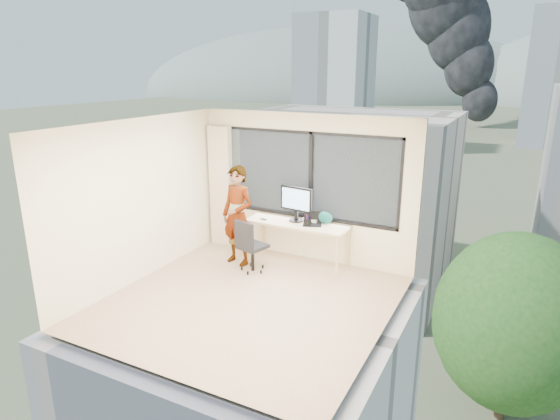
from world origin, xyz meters
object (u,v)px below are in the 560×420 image
Objects in this scene: monitor at (296,204)px; laptop at (312,219)px; game_console at (312,219)px; handbag at (325,217)px; person at (238,216)px; desk at (297,243)px; chair at (252,245)px.

monitor is 0.41m from laptop.
handbag is at bearing 5.52° from game_console.
laptop is (1.21, 0.47, -0.02)m from person.
handbag reaches higher than laptop.
monitor is 1.89× the size of laptop.
desk is 0.49m from game_console.
person is 6.23× the size of handbag.
person is 1.51m from handbag.
monitor is (-0.05, 0.06, 0.69)m from desk.
monitor is at bearing -176.72° from handbag.
chair reaches higher than game_console.
person is 2.80× the size of monitor.
handbag reaches higher than desk.
desk is 0.69m from monitor.
desk is 0.68m from handbag.
monitor is 0.40m from game_console.
game_console is (0.72, 0.85, 0.31)m from chair.
game_console is 0.23m from laptop.
handbag is at bearing 19.76° from monitor.
desk is at bearing 156.30° from laptop.
chair reaches higher than desk.
person reaches higher than monitor.
laptop is at bearing -4.84° from monitor.
person reaches higher than laptop.
monitor is (0.86, 0.54, 0.19)m from person.
monitor is 0.55m from handbag.
desk is 2.88× the size of monitor.
monitor is 2.23× the size of handbag.
monitor is at bearing 146.69° from laptop.
game_console is 0.97× the size of handbag.
chair is 1.05m from monitor.
person reaches higher than handbag.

